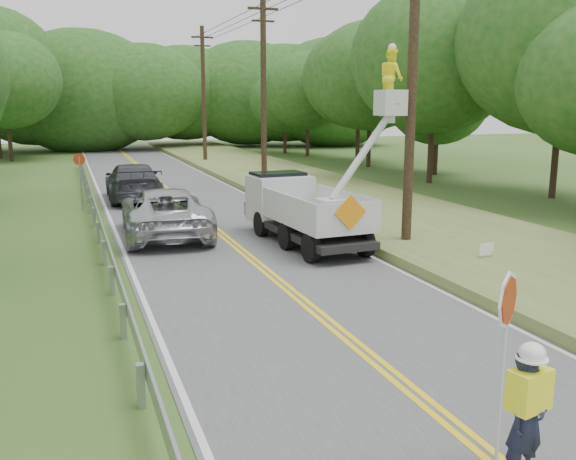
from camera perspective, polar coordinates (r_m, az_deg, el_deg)
name	(u,v)px	position (r m, az deg, el deg)	size (l,w,h in m)	color
ground	(415,395)	(10.40, 11.43, -14.45)	(140.00, 140.00, 0.00)	#335119
road	(215,229)	(22.96, -6.65, 0.10)	(7.20, 96.00, 0.03)	#4D4D4F
guardrail	(98,217)	(23.24, -16.90, 1.17)	(0.18, 48.00, 0.77)	#94959C
utility_poles	(313,84)	(26.90, 2.30, 13.08)	(1.60, 43.30, 10.00)	black
tall_grass_verge	(389,214)	(25.43, 9.13, 1.45)	(7.00, 96.00, 0.30)	olive
treeline_right	(443,73)	(38.01, 13.86, 13.66)	(12.11, 51.16, 11.75)	#332319
treeline_horizon	(133,92)	(64.41, -13.91, 12.02)	(57.81, 14.35, 11.83)	#194E16
flagger	(527,408)	(8.17, 20.85, -14.89)	(1.06, 0.53, 2.68)	#191E33
bucket_truck	(303,198)	(20.73, 1.38, 2.92)	(3.66, 6.17, 6.06)	black
suv_silver	(165,212)	(21.84, -11.11, 1.61)	(2.76, 5.98, 1.66)	#B5B6BC
suv_darkgrey	(133,182)	(30.38, -13.87, 4.27)	(2.40, 5.91, 1.72)	#3B3D43
stop_sign_permanent	(80,173)	(28.06, -18.35, 4.94)	(0.51, 0.15, 2.43)	#94959C
yard_sign	(486,250)	(18.23, 17.56, -1.76)	(0.48, 0.08, 0.70)	white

